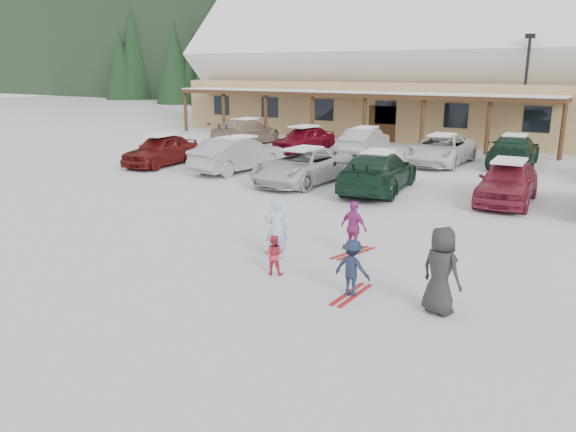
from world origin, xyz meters
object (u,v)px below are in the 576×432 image
Objects in this scene: child_magenta at (354,228)px; parked_car_4 at (507,182)px; lamp_post at (525,86)px; parked_car_10 at (441,150)px; parked_car_9 at (365,140)px; parked_car_0 at (161,150)px; parked_car_11 at (514,151)px; parked_car_3 at (378,172)px; parked_car_1 at (238,154)px; bystander_dark at (441,271)px; toddler_red at (274,255)px; parked_car_2 at (303,166)px; adult_skier at (276,229)px; day_lodge at (386,76)px; parked_car_8 at (304,139)px; child_navy at (352,268)px; parked_car_7 at (246,132)px.

child_magenta is 0.31× the size of parked_car_4.
lamp_post is 7.62m from parked_car_10.
parked_car_0 is at bearing 48.45° from parked_car_9.
parked_car_4 is at bearing -80.30° from lamp_post.
child_magenta is 15.68m from parked_car_11.
parked_car_1 is at bearing -12.79° from parked_car_3.
parked_car_11 is (-2.47, 17.93, -0.11)m from bystander_dark.
child_magenta is 12.15m from parked_car_1.
parked_car_0 is (-13.16, -14.28, -2.80)m from lamp_post.
parked_car_2 is at bearing -81.85° from toddler_red.
parked_car_9 is at bearing -105.57° from adult_skier.
lamp_post reaches higher than parked_car_1.
day_lodge is at bearing -77.82° from parked_car_9.
bystander_dark reaches higher than parked_car_0.
parked_car_4 reaches higher than child_magenta.
parked_car_3 reaches higher than parked_car_2.
toddler_red is 0.18× the size of parked_car_11.
parked_car_8 is at bearing 17.80° from parked_car_9.
child_magenta is 7.53m from parked_car_3.
parked_car_1 is 6.98m from parked_car_3.
parked_car_1 is at bearing 176.62° from parked_car_4.
parked_car_11 is at bearing -87.31° from child_navy.
parked_car_1 is 12.86m from parked_car_11.
parked_car_4 is (1.90, 7.78, 0.06)m from child_magenta.
parked_car_2 reaches higher than parked_car_9.
child_navy is at bearing 108.80° from parked_car_9.
child_navy is 0.88× the size of child_magenta.
parked_car_7 reaches higher than parked_car_3.
parked_car_9 is at bearing -6.41° from parked_car_11.
child_navy is 0.23× the size of parked_car_11.
parked_car_7 is (-14.68, 14.90, 0.12)m from child_magenta.
parked_car_3 reaches higher than parked_car_0.
lamp_post is at bearing 95.12° from parked_car_4.
day_lodge reaches higher than parked_car_7.
lamp_post is at bearing -62.48° from bystander_dark.
bystander_dark is (13.49, -28.21, -3.11)m from day_lodge.
adult_skier is 2.74m from child_navy.
day_lodge reaches higher than parked_car_4.
parked_car_9 is at bearing 47.60° from parked_car_0.
parked_car_0 is (-2.96, -19.14, -3.22)m from day_lodge.
child_magenta is (-1.17, 2.41, 0.08)m from child_navy.
lamp_post is 4.13× the size of adult_skier.
parked_car_1 reaches higher than parked_car_11.
adult_skier is 1.66× the size of toddler_red.
parked_car_3 is 9.10m from parked_car_11.
day_lodge is at bearing -115.45° from parked_car_7.
lamp_post is at bearing 40.46° from parked_car_0.
adult_skier is at bearing 58.74° from child_magenta.
parked_car_8 is at bearing 147.05° from parked_car_4.
child_magenta is 0.32× the size of parked_car_8.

